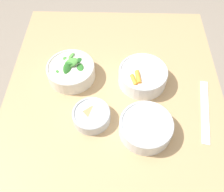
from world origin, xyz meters
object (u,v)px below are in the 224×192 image
object	(u,v)px
bowl_greens	(71,71)
bowl_carrots	(143,76)
ruler	(205,110)
bowl_beans_hotdog	(146,127)
bowl_cookies	(91,115)

from	to	relation	value
bowl_greens	bowl_carrots	bearing A→B (deg)	85.77
bowl_greens	ruler	bearing A→B (deg)	73.45
bowl_carrots	ruler	xyz separation A→B (m)	(0.13, 0.23, -0.04)
bowl_greens	ruler	size ratio (longest dim) A/B	0.68
bowl_greens	ruler	distance (m)	0.54
bowl_greens	bowl_beans_hotdog	distance (m)	0.38
ruler	bowl_cookies	bearing A→B (deg)	-83.64
bowl_greens	bowl_beans_hotdog	xyz separation A→B (m)	(0.25, 0.29, -0.01)
bowl_carrots	ruler	size ratio (longest dim) A/B	0.68
bowl_carrots	bowl_greens	bearing A→B (deg)	-94.23
bowl_beans_hotdog	bowl_greens	bearing A→B (deg)	-130.51
bowl_carrots	bowl_beans_hotdog	world-z (taller)	bowl_carrots
bowl_beans_hotdog	bowl_cookies	xyz separation A→B (m)	(-0.05, -0.19, -0.00)
bowl_beans_hotdog	bowl_cookies	bearing A→B (deg)	-103.41
ruler	bowl_beans_hotdog	bearing A→B (deg)	-67.93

